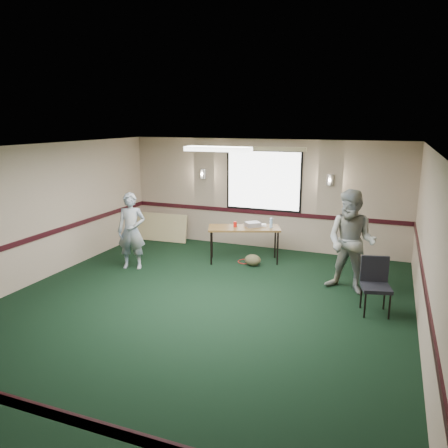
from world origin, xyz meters
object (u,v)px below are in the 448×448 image
(folding_table, at_px, (244,230))
(person_right, at_px, (351,242))
(conference_chair, at_px, (375,281))
(projector, at_px, (253,224))
(person_left, at_px, (131,231))

(folding_table, xyz_separation_m, person_right, (2.41, -1.00, 0.22))
(conference_chair, distance_m, person_right, 0.99)
(projector, bearing_deg, person_left, 170.67)
(person_left, relative_size, person_right, 0.86)
(projector, relative_size, person_right, 0.16)
(folding_table, distance_m, projector, 0.23)
(person_left, bearing_deg, person_right, -13.62)
(folding_table, height_order, conference_chair, conference_chair)
(folding_table, height_order, projector, projector)
(folding_table, bearing_deg, person_left, -169.02)
(folding_table, height_order, person_right, person_right)
(folding_table, bearing_deg, person_right, -43.33)
(projector, relative_size, conference_chair, 0.33)
(projector, relative_size, person_left, 0.19)
(person_right, bearing_deg, person_left, -160.40)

